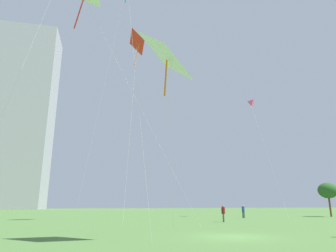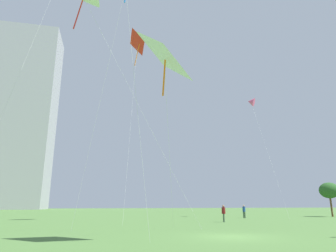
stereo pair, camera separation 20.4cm
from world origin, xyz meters
name	(u,v)px [view 2 (the right image)]	position (x,y,z in m)	size (l,w,h in m)	color
ground	(233,237)	(0.00, 0.00, 0.00)	(280.00, 280.00, 0.00)	#4C7538
person_standing_0	(244,210)	(13.44, 22.94, 1.06)	(0.41, 0.41, 1.83)	#3F593F
person_standing_2	(224,212)	(6.12, 14.20, 1.06)	(0.41, 0.41, 1.84)	#3F593F
kite_flying_1	(137,44)	(-3.40, 18.96, 23.34)	(3.27, 8.48, 24.55)	silver
kite_flying_3	(165,57)	(-4.74, -1.72, 10.57)	(4.96, 11.75, 11.87)	silver
kite_flying_5	(251,102)	(17.06, 24.82, 18.70)	(2.00, 9.31, 19.56)	silver
park_tree_0	(329,191)	(29.13, 23.27, 4.08)	(3.07, 3.07, 5.36)	brown
distant_highrise_0	(22,116)	(-37.89, 116.27, 38.74)	(25.33, 18.95, 77.49)	#A8A8AD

